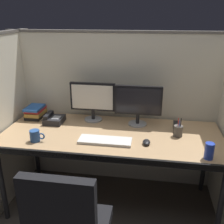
{
  "coord_description": "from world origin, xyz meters",
  "views": [
    {
      "loc": [
        0.33,
        -1.72,
        1.72
      ],
      "look_at": [
        0.0,
        0.35,
        0.92
      ],
      "focal_mm": 41.69,
      "sensor_mm": 36.0,
      "label": 1
    }
  ],
  "objects_px": {
    "desk": "(111,139)",
    "book_stack": "(35,112)",
    "keyboard_main": "(105,141)",
    "coffee_mug": "(35,136)",
    "monitor_left": "(93,99)",
    "red_stapler": "(176,126)",
    "monitor_right": "(138,103)",
    "computer_mouse": "(146,142)",
    "pen_cup": "(178,131)",
    "desk_phone": "(54,119)",
    "soda_can": "(209,151)"
  },
  "relations": [
    {
      "from": "book_stack",
      "to": "desk_phone",
      "type": "xyz_separation_m",
      "value": [
        0.22,
        -0.09,
        -0.03
      ]
    },
    {
      "from": "monitor_left",
      "to": "computer_mouse",
      "type": "distance_m",
      "value": 0.71
    },
    {
      "from": "monitor_left",
      "to": "red_stapler",
      "type": "distance_m",
      "value": 0.81
    },
    {
      "from": "monitor_right",
      "to": "coffee_mug",
      "type": "height_order",
      "value": "monitor_right"
    },
    {
      "from": "monitor_left",
      "to": "red_stapler",
      "type": "relative_size",
      "value": 2.87
    },
    {
      "from": "keyboard_main",
      "to": "coffee_mug",
      "type": "xyz_separation_m",
      "value": [
        -0.56,
        -0.07,
        0.04
      ]
    },
    {
      "from": "computer_mouse",
      "to": "pen_cup",
      "type": "height_order",
      "value": "pen_cup"
    },
    {
      "from": "computer_mouse",
      "to": "pen_cup",
      "type": "xyz_separation_m",
      "value": [
        0.26,
        0.19,
        0.03
      ]
    },
    {
      "from": "book_stack",
      "to": "soda_can",
      "type": "bearing_deg",
      "value": -19.44
    },
    {
      "from": "computer_mouse",
      "to": "book_stack",
      "type": "xyz_separation_m",
      "value": [
        -1.11,
        0.4,
        0.04
      ]
    },
    {
      "from": "keyboard_main",
      "to": "soda_can",
      "type": "xyz_separation_m",
      "value": [
        0.78,
        -0.14,
        0.05
      ]
    },
    {
      "from": "computer_mouse",
      "to": "desk_phone",
      "type": "height_order",
      "value": "desk_phone"
    },
    {
      "from": "coffee_mug",
      "to": "red_stapler",
      "type": "height_order",
      "value": "coffee_mug"
    },
    {
      "from": "keyboard_main",
      "to": "monitor_left",
      "type": "bearing_deg",
      "value": 114.47
    },
    {
      "from": "desk",
      "to": "pen_cup",
      "type": "xyz_separation_m",
      "value": [
        0.57,
        0.05,
        0.1
      ]
    },
    {
      "from": "desk",
      "to": "monitor_right",
      "type": "height_order",
      "value": "monitor_right"
    },
    {
      "from": "monitor_right",
      "to": "monitor_left",
      "type": "bearing_deg",
      "value": 174.39
    },
    {
      "from": "book_stack",
      "to": "red_stapler",
      "type": "relative_size",
      "value": 1.5
    },
    {
      "from": "monitor_left",
      "to": "desk_phone",
      "type": "xyz_separation_m",
      "value": [
        -0.36,
        -0.12,
        -0.18
      ]
    },
    {
      "from": "computer_mouse",
      "to": "book_stack",
      "type": "relative_size",
      "value": 0.43
    },
    {
      "from": "coffee_mug",
      "to": "pen_cup",
      "type": "bearing_deg",
      "value": 13.36
    },
    {
      "from": "pen_cup",
      "to": "desk",
      "type": "bearing_deg",
      "value": -175.26
    },
    {
      "from": "keyboard_main",
      "to": "red_stapler",
      "type": "bearing_deg",
      "value": 30.3
    },
    {
      "from": "desk",
      "to": "book_stack",
      "type": "distance_m",
      "value": 0.85
    },
    {
      "from": "monitor_left",
      "to": "keyboard_main",
      "type": "xyz_separation_m",
      "value": [
        0.2,
        -0.44,
        -0.2
      ]
    },
    {
      "from": "keyboard_main",
      "to": "book_stack",
      "type": "xyz_separation_m",
      "value": [
        -0.78,
        0.41,
        0.05
      ]
    },
    {
      "from": "monitor_left",
      "to": "keyboard_main",
      "type": "distance_m",
      "value": 0.52
    },
    {
      "from": "desk",
      "to": "desk_phone",
      "type": "relative_size",
      "value": 10.0
    },
    {
      "from": "desk",
      "to": "book_stack",
      "type": "bearing_deg",
      "value": 162.19
    },
    {
      "from": "book_stack",
      "to": "monitor_left",
      "type": "bearing_deg",
      "value": 2.43
    },
    {
      "from": "monitor_left",
      "to": "book_stack",
      "type": "bearing_deg",
      "value": -177.57
    },
    {
      "from": "computer_mouse",
      "to": "red_stapler",
      "type": "distance_m",
      "value": 0.42
    },
    {
      "from": "pen_cup",
      "to": "computer_mouse",
      "type": "bearing_deg",
      "value": -143.88
    },
    {
      "from": "desk",
      "to": "keyboard_main",
      "type": "relative_size",
      "value": 4.42
    },
    {
      "from": "monitor_left",
      "to": "book_stack",
      "type": "xyz_separation_m",
      "value": [
        -0.58,
        -0.02,
        -0.16
      ]
    },
    {
      "from": "computer_mouse",
      "to": "book_stack",
      "type": "height_order",
      "value": "book_stack"
    },
    {
      "from": "pen_cup",
      "to": "soda_can",
      "type": "height_order",
      "value": "pen_cup"
    },
    {
      "from": "computer_mouse",
      "to": "coffee_mug",
      "type": "distance_m",
      "value": 0.9
    },
    {
      "from": "computer_mouse",
      "to": "soda_can",
      "type": "height_order",
      "value": "soda_can"
    },
    {
      "from": "computer_mouse",
      "to": "keyboard_main",
      "type": "bearing_deg",
      "value": -177.8
    },
    {
      "from": "soda_can",
      "to": "coffee_mug",
      "type": "relative_size",
      "value": 0.97
    },
    {
      "from": "desk",
      "to": "coffee_mug",
      "type": "xyz_separation_m",
      "value": [
        -0.59,
        -0.23,
        0.1
      ]
    },
    {
      "from": "coffee_mug",
      "to": "book_stack",
      "type": "bearing_deg",
      "value": 114.06
    },
    {
      "from": "desk",
      "to": "computer_mouse",
      "type": "height_order",
      "value": "computer_mouse"
    },
    {
      "from": "soda_can",
      "to": "coffee_mug",
      "type": "height_order",
      "value": "soda_can"
    },
    {
      "from": "book_stack",
      "to": "monitor_right",
      "type": "bearing_deg",
      "value": -1.02
    },
    {
      "from": "desk",
      "to": "monitor_left",
      "type": "distance_m",
      "value": 0.45
    },
    {
      "from": "keyboard_main",
      "to": "book_stack",
      "type": "height_order",
      "value": "book_stack"
    },
    {
      "from": "monitor_left",
      "to": "soda_can",
      "type": "xyz_separation_m",
      "value": [
        0.98,
        -0.58,
        -0.15
      ]
    },
    {
      "from": "pen_cup",
      "to": "coffee_mug",
      "type": "height_order",
      "value": "pen_cup"
    }
  ]
}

